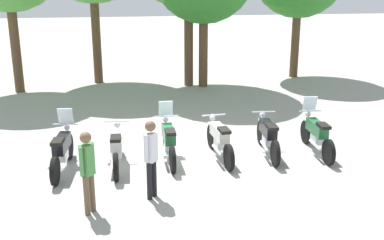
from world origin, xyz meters
TOP-DOWN VIEW (x-y plane):
  - ground_plane at (0.00, 0.00)m, footprint 80.00×80.00m
  - motorcycle_0 at (-3.19, -0.16)m, footprint 0.63×2.19m
  - motorcycle_1 at (-1.92, -0.13)m, footprint 0.62×2.19m
  - motorcycle_2 at (-0.64, 0.15)m, footprint 0.62×2.19m
  - motorcycle_3 at (0.63, 0.06)m, footprint 0.62×2.19m
  - motorcycle_4 at (1.91, 0.15)m, footprint 0.62×2.19m
  - motorcycle_5 at (3.19, 0.07)m, footprint 0.62×2.19m
  - person_0 at (-2.44, -2.41)m, footprint 0.31×0.37m
  - person_1 at (-1.20, -1.92)m, footprint 0.31×0.37m

SIDE VIEW (x-z plane):
  - ground_plane at x=0.00m, z-range 0.00..0.00m
  - motorcycle_1 at x=-1.92m, z-range 0.01..1.00m
  - motorcycle_3 at x=0.63m, z-range 0.01..1.00m
  - motorcycle_4 at x=1.91m, z-range 0.01..1.00m
  - motorcycle_0 at x=-3.19m, z-range -0.17..1.20m
  - motorcycle_2 at x=-0.64m, z-range -0.17..1.20m
  - motorcycle_5 at x=3.19m, z-range -0.17..1.20m
  - person_0 at x=-2.44m, z-range 0.14..1.81m
  - person_1 at x=-1.20m, z-range 0.14..1.82m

